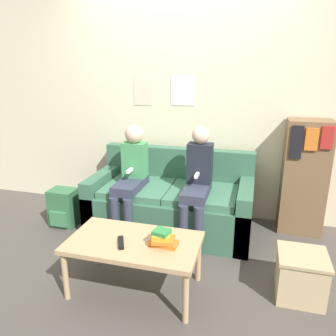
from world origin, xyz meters
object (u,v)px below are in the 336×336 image
at_px(coffee_table, 134,246).
at_px(person_right, 197,181).
at_px(bookshelf, 304,177).
at_px(backpack, 64,208).
at_px(person_left, 131,174).
at_px(tv_remote, 121,243).
at_px(couch, 171,203).
at_px(storage_box, 301,275).

relative_size(coffee_table, person_right, 0.88).
bearing_deg(bookshelf, backpack, -167.41).
height_order(person_left, bookshelf, bookshelf).
xyz_separation_m(bookshelf, backpack, (-2.47, -0.55, -0.39)).
relative_size(person_right, tv_remote, 6.61).
bearing_deg(person_right, coffee_table, -109.68).
bearing_deg(couch, bookshelf, 12.79).
bearing_deg(backpack, person_right, 2.53).
distance_m(coffee_table, storage_box, 1.27).
relative_size(person_left, storage_box, 3.14).
height_order(couch, bookshelf, bookshelf).
bearing_deg(storage_box, person_right, 145.26).
height_order(person_right, storage_box, person_right).
bearing_deg(bookshelf, storage_box, -95.15).
relative_size(couch, coffee_table, 1.68).
xyz_separation_m(couch, tv_remote, (-0.08, -1.14, 0.16)).
bearing_deg(storage_box, couch, 146.02).
distance_m(couch, person_right, 0.50).
relative_size(bookshelf, backpack, 2.88).
height_order(storage_box, backpack, backpack).
relative_size(couch, backpack, 4.06).
height_order(couch, tv_remote, couch).
bearing_deg(person_left, couch, 26.26).
bearing_deg(couch, storage_box, -33.98).
relative_size(tv_remote, storage_box, 0.48).
height_order(person_left, backpack, person_left).
bearing_deg(tv_remote, person_left, 82.16).
relative_size(person_right, backpack, 2.75).
relative_size(coffee_table, person_left, 0.88).
relative_size(bookshelf, storage_box, 3.31).
relative_size(couch, storage_box, 4.67).
height_order(person_right, backpack, person_right).
distance_m(couch, tv_remote, 1.16).
xyz_separation_m(person_left, tv_remote, (0.29, -0.96, -0.20)).
distance_m(person_left, person_right, 0.68).
bearing_deg(tv_remote, backpack, 115.37).
bearing_deg(couch, coffee_table, -90.62).
bearing_deg(storage_box, backpack, 166.44).
distance_m(storage_box, backpack, 2.44).
bearing_deg(storage_box, bookshelf, 84.85).
relative_size(coffee_table, tv_remote, 5.79).
bearing_deg(person_right, storage_box, -34.74).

